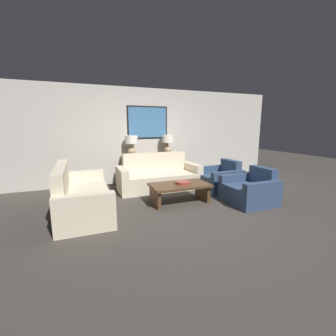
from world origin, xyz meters
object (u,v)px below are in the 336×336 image
object	(u,v)px
console_table	(151,169)
armchair_near_camera	(250,191)
table_lamp_right	(168,143)
table_lamp_left	(131,144)
couch_by_back_wall	(159,177)
armchair_near_back_wall	(220,179)
couch_by_side	(81,197)
coffee_table	(180,189)
decorative_bowl	(183,182)

from	to	relation	value
console_table	armchair_near_camera	distance (m)	2.85
table_lamp_right	armchair_near_camera	xyz separation A→B (m)	(0.90, -2.45, -0.87)
table_lamp_left	table_lamp_right	world-z (taller)	same
couch_by_back_wall	armchair_near_back_wall	size ratio (longest dim) A/B	2.23
couch_by_side	coffee_table	bearing A→B (deg)	-5.75
console_table	table_lamp_left	bearing A→B (deg)	180.00
couch_by_back_wall	armchair_near_back_wall	xyz separation A→B (m)	(1.44, -0.65, -0.04)
table_lamp_left	armchair_near_back_wall	size ratio (longest dim) A/B	0.62
armchair_near_back_wall	decorative_bowl	bearing A→B (deg)	-157.12
armchair_near_back_wall	armchair_near_camera	xyz separation A→B (m)	(0.00, -1.10, 0.00)
decorative_bowl	armchair_near_camera	distance (m)	1.43
console_table	couch_by_side	size ratio (longest dim) A/B	0.79
table_lamp_right	couch_by_back_wall	world-z (taller)	table_lamp_right
console_table	table_lamp_left	size ratio (longest dim) A/B	2.86
coffee_table	armchair_near_camera	distance (m)	1.48
console_table	table_lamp_left	distance (m)	0.91
decorative_bowl	armchair_near_camera	bearing A→B (deg)	-22.84
coffee_table	couch_by_side	bearing A→B (deg)	174.25
table_lamp_left	armchair_near_back_wall	world-z (taller)	table_lamp_left
decorative_bowl	console_table	bearing A→B (deg)	93.79
armchair_near_back_wall	armchair_near_camera	size ratio (longest dim) A/B	1.00
table_lamp_left	couch_by_back_wall	world-z (taller)	table_lamp_left
console_table	table_lamp_right	world-z (taller)	table_lamp_right
armchair_near_back_wall	table_lamp_left	bearing A→B (deg)	145.55
console_table	couch_by_back_wall	world-z (taller)	couch_by_back_wall
table_lamp_right	coffee_table	bearing A→B (deg)	-103.93
table_lamp_right	decorative_bowl	bearing A→B (deg)	-102.06
couch_by_back_wall	couch_by_side	world-z (taller)	same
console_table	armchair_near_camera	xyz separation A→B (m)	(1.44, -2.45, -0.13)
table_lamp_right	decorative_bowl	world-z (taller)	table_lamp_right
armchair_near_back_wall	couch_by_back_wall	bearing A→B (deg)	155.71
armchair_near_back_wall	coffee_table	bearing A→B (deg)	-158.12
couch_by_side	armchair_near_back_wall	world-z (taller)	couch_by_side
armchair_near_camera	table_lamp_right	bearing A→B (deg)	110.20
table_lamp_left	couch_by_back_wall	size ratio (longest dim) A/B	0.28
couch_by_back_wall	armchair_near_camera	world-z (taller)	couch_by_back_wall
table_lamp_left	decorative_bowl	distance (m)	2.13
couch_by_side	armchair_near_back_wall	xyz separation A→B (m)	(3.33, 0.36, -0.04)
console_table	table_lamp_right	bearing A→B (deg)	0.00
coffee_table	table_lamp_right	bearing A→B (deg)	76.07
couch_by_side	armchair_near_back_wall	bearing A→B (deg)	6.10
decorative_bowl	armchair_near_camera	world-z (taller)	armchair_near_camera
armchair_near_camera	console_table	bearing A→B (deg)	120.33
coffee_table	decorative_bowl	distance (m)	0.15
decorative_bowl	armchair_near_back_wall	distance (m)	1.43
couch_by_back_wall	armchair_near_camera	distance (m)	2.27
decorative_bowl	table_lamp_right	bearing A→B (deg)	77.94
coffee_table	decorative_bowl	world-z (taller)	decorative_bowl
table_lamp_right	armchair_near_back_wall	bearing A→B (deg)	-56.22
table_lamp_left	armchair_near_camera	bearing A→B (deg)	-51.27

